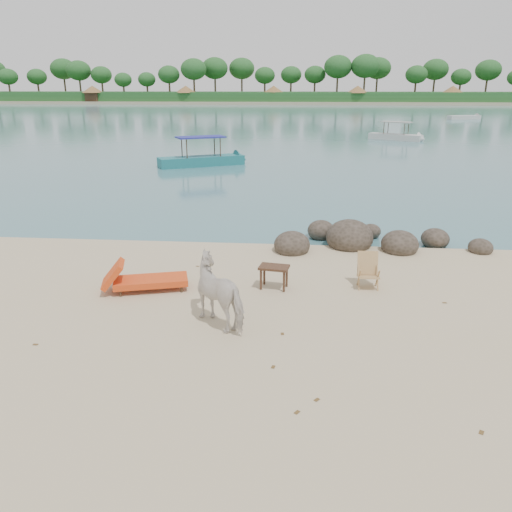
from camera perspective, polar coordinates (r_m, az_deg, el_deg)
The scene contains 12 objects.
water at distance 98.44m, azimuth 4.78°, elevation 16.13°, with size 400.00×400.00×0.00m, color #3A6A75.
far_shore at distance 178.39m, azimuth 4.95°, elevation 17.31°, with size 420.00×90.00×1.40m, color tan.
far_scenery at distance 145.04m, azimuth 4.95°, elevation 18.22°, with size 420.00×18.00×9.50m.
boulders at distance 15.14m, azimuth 11.80°, elevation 1.76°, with size 6.26×2.81×1.05m.
cow at distance 9.90m, azimuth -3.82°, elevation -4.18°, with size 0.73×1.60×1.35m, color silver.
side_table at distance 11.68m, azimuth 2.06°, elevation -2.59°, with size 0.68×0.44×0.55m, color #351D15, non-canonical shape.
lounge_chair at distance 11.84m, azimuth -11.93°, elevation -2.48°, with size 2.10×0.74×0.63m, color orange, non-canonical shape.
deck_chair at distance 11.94m, azimuth 12.74°, elevation -1.89°, with size 0.52×0.57×0.82m, color tan, non-canonical shape.
boat_near at distance 30.83m, azimuth -6.33°, elevation 12.90°, with size 5.79×1.30×2.83m, color #1B686D, non-canonical shape.
boat_mid at distance 47.70m, azimuth 15.75°, elevation 14.26°, with size 5.30×1.19×2.59m, color #B6B6B2, non-canonical shape.
boat_far at distance 81.71m, azimuth 22.70°, elevation 14.48°, with size 5.50×1.24×0.64m, color #BCBCB7, non-canonical shape.
dead_leaves at distance 9.55m, azimuth 6.02°, elevation -9.63°, with size 8.77×6.38×0.00m.
Camera 1 is at (0.53, -8.33, 4.54)m, focal length 35.00 mm.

